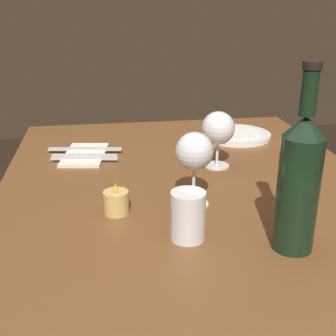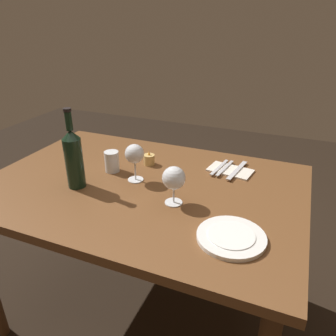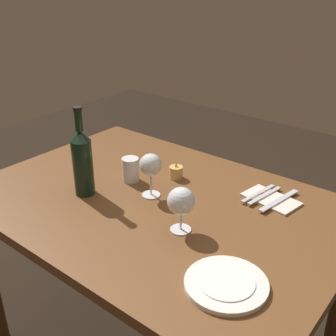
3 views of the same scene
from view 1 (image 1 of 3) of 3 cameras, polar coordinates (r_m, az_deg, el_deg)
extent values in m
cube|color=brown|center=(0.99, 3.74, -4.69)|extent=(1.30, 0.90, 0.04)
cylinder|color=#50311A|center=(1.75, 11.64, -6.49)|extent=(0.06, 0.06, 0.70)
cylinder|color=#50311A|center=(1.66, -14.10, -8.30)|extent=(0.06, 0.06, 0.70)
cylinder|color=white|center=(1.16, 6.37, 0.32)|extent=(0.07, 0.07, 0.00)
cylinder|color=white|center=(1.14, 6.44, 1.94)|extent=(0.01, 0.01, 0.07)
sphere|color=white|center=(1.12, 6.58, 5.21)|extent=(0.09, 0.09, 0.09)
cylinder|color=#510A14|center=(1.13, 6.56, 4.83)|extent=(0.07, 0.07, 0.01)
cylinder|color=white|center=(0.94, 3.31, -4.66)|extent=(0.07, 0.07, 0.00)
cylinder|color=white|center=(0.92, 3.37, -2.18)|extent=(0.01, 0.01, 0.08)
sphere|color=white|center=(0.89, 3.47, 2.23)|extent=(0.08, 0.08, 0.08)
cylinder|color=#510A14|center=(0.89, 3.47, 2.22)|extent=(0.06, 0.06, 0.03)
cylinder|color=black|center=(0.77, 16.54, -3.37)|extent=(0.07, 0.07, 0.20)
cone|color=black|center=(0.73, 17.51, 5.20)|extent=(0.07, 0.07, 0.03)
cylinder|color=black|center=(0.72, 17.99, 9.32)|extent=(0.03, 0.03, 0.07)
cylinder|color=black|center=(0.71, 18.37, 12.64)|extent=(0.03, 0.03, 0.01)
cylinder|color=white|center=(0.79, 2.62, -6.25)|extent=(0.06, 0.06, 0.09)
cylinder|color=silver|center=(0.80, 2.60, -7.06)|extent=(0.06, 0.06, 0.06)
cylinder|color=#DBB266|center=(0.90, -6.79, -4.48)|extent=(0.05, 0.05, 0.05)
cylinder|color=white|center=(0.90, -6.77, -4.83)|extent=(0.04, 0.04, 0.03)
cone|color=#F99E2D|center=(0.89, -6.88, -2.50)|extent=(0.01, 0.01, 0.02)
cylinder|color=white|center=(1.41, 8.90, 4.28)|extent=(0.22, 0.22, 0.01)
cylinder|color=white|center=(1.41, 8.92, 4.61)|extent=(0.15, 0.15, 0.00)
cube|color=silver|center=(1.25, -10.80, 1.72)|extent=(0.21, 0.14, 0.01)
cube|color=silver|center=(1.22, -10.85, 1.62)|extent=(0.04, 0.18, 0.00)
cube|color=silver|center=(1.20, -10.88, 1.23)|extent=(0.04, 0.18, 0.00)
cube|color=silver|center=(1.27, -10.79, 2.44)|extent=(0.05, 0.21, 0.00)
camera|label=2|loc=(1.90, 36.03, 24.43)|focal=34.68mm
camera|label=3|loc=(2.08, 28.98, 27.95)|focal=44.81mm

